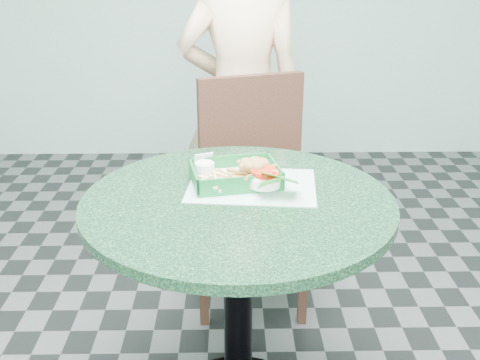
{
  "coord_description": "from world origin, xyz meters",
  "views": [
    {
      "loc": [
        -0.02,
        -1.43,
        1.42
      ],
      "look_at": [
        0.01,
        0.1,
        0.78
      ],
      "focal_mm": 42.0,
      "sensor_mm": 36.0,
      "label": 1
    }
  ],
  "objects_px": {
    "dining_chair": "(252,175)",
    "sauce_ramekin": "(206,171)",
    "cafe_table": "(238,257)",
    "diner_person": "(242,95)",
    "food_basket": "(235,184)",
    "crab_sandwich": "(252,178)"
  },
  "relations": [
    {
      "from": "dining_chair",
      "to": "food_basket",
      "type": "relative_size",
      "value": 3.68
    },
    {
      "from": "cafe_table",
      "to": "sauce_ramekin",
      "type": "distance_m",
      "value": 0.27
    },
    {
      "from": "food_basket",
      "to": "sauce_ramekin",
      "type": "bearing_deg",
      "value": 167.18
    },
    {
      "from": "cafe_table",
      "to": "crab_sandwich",
      "type": "xyz_separation_m",
      "value": [
        0.04,
        0.07,
        0.22
      ]
    },
    {
      "from": "food_basket",
      "to": "cafe_table",
      "type": "bearing_deg",
      "value": -86.23
    },
    {
      "from": "cafe_table",
      "to": "diner_person",
      "type": "xyz_separation_m",
      "value": [
        0.03,
        1.03,
        0.22
      ]
    },
    {
      "from": "cafe_table",
      "to": "crab_sandwich",
      "type": "height_order",
      "value": "crab_sandwich"
    },
    {
      "from": "cafe_table",
      "to": "crab_sandwich",
      "type": "distance_m",
      "value": 0.24
    },
    {
      "from": "diner_person",
      "to": "food_basket",
      "type": "distance_m",
      "value": 0.93
    },
    {
      "from": "dining_chair",
      "to": "sauce_ramekin",
      "type": "xyz_separation_m",
      "value": [
        -0.16,
        -0.62,
        0.27
      ]
    },
    {
      "from": "crab_sandwich",
      "to": "sauce_ramekin",
      "type": "xyz_separation_m",
      "value": [
        -0.14,
        0.05,
        -0.0
      ]
    },
    {
      "from": "dining_chair",
      "to": "food_basket",
      "type": "height_order",
      "value": "dining_chair"
    },
    {
      "from": "food_basket",
      "to": "crab_sandwich",
      "type": "relative_size",
      "value": 1.97
    },
    {
      "from": "dining_chair",
      "to": "sauce_ramekin",
      "type": "relative_size",
      "value": 16.14
    },
    {
      "from": "cafe_table",
      "to": "sauce_ramekin",
      "type": "bearing_deg",
      "value": 126.53
    },
    {
      "from": "sauce_ramekin",
      "to": "cafe_table",
      "type": "bearing_deg",
      "value": -53.47
    },
    {
      "from": "diner_person",
      "to": "crab_sandwich",
      "type": "relative_size",
      "value": 12.52
    },
    {
      "from": "crab_sandwich",
      "to": "sauce_ramekin",
      "type": "relative_size",
      "value": 2.23
    },
    {
      "from": "food_basket",
      "to": "sauce_ramekin",
      "type": "distance_m",
      "value": 0.1
    },
    {
      "from": "cafe_table",
      "to": "sauce_ramekin",
      "type": "relative_size",
      "value": 15.25
    },
    {
      "from": "diner_person",
      "to": "sauce_ramekin",
      "type": "height_order",
      "value": "diner_person"
    },
    {
      "from": "cafe_table",
      "to": "crab_sandwich",
      "type": "relative_size",
      "value": 6.83
    }
  ]
}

